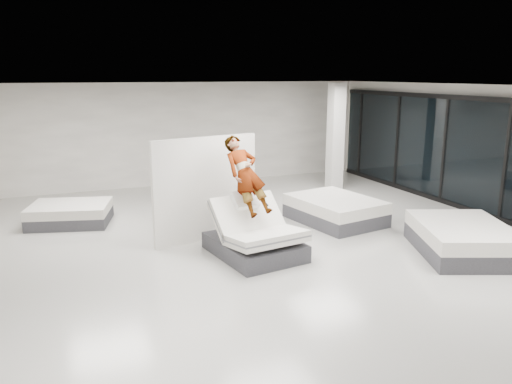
% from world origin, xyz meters
% --- Properties ---
extents(room, '(14.00, 14.04, 3.20)m').
position_xyz_m(room, '(0.00, 0.00, 1.60)').
color(room, '#B5B4AB').
rests_on(room, ground).
extents(hero_bed, '(1.66, 2.04, 1.21)m').
position_xyz_m(hero_bed, '(-0.39, 0.08, 0.36)').
color(hero_bed, '#3D3D43').
rests_on(hero_bed, floor).
extents(person, '(0.87, 1.71, 1.35)m').
position_xyz_m(person, '(-0.44, 0.41, 1.22)').
color(person, slate).
rests_on(person, hero_bed).
extents(remote, '(0.07, 0.15, 0.08)m').
position_xyz_m(remote, '(-0.17, 0.10, 1.01)').
color(remote, black).
rests_on(remote, person).
extents(divider_panel, '(2.38, 0.64, 2.19)m').
position_xyz_m(divider_panel, '(-0.97, 1.40, 1.10)').
color(divider_panel, silver).
rests_on(divider_panel, floor).
extents(flat_bed_right_far, '(1.92, 2.35, 0.58)m').
position_xyz_m(flat_bed_right_far, '(2.23, 1.47, 0.29)').
color(flat_bed_right_far, '#3D3D43').
rests_on(flat_bed_right_far, floor).
extents(flat_bed_right_near, '(2.34, 2.64, 0.60)m').
position_xyz_m(flat_bed_right_near, '(3.41, -1.36, 0.30)').
color(flat_bed_right_near, '#3D3D43').
rests_on(flat_bed_right_near, floor).
extents(flat_bed_left_far, '(2.05, 1.75, 0.49)m').
position_xyz_m(flat_bed_left_far, '(-3.63, 3.67, 0.24)').
color(flat_bed_left_far, '#3D3D43').
rests_on(flat_bed_left_far, floor).
extents(column, '(0.40, 0.40, 3.20)m').
position_xyz_m(column, '(4.00, 4.50, 1.60)').
color(column, silver).
rests_on(column, floor).
extents(storefront_glazing, '(0.12, 13.40, 2.92)m').
position_xyz_m(storefront_glazing, '(5.90, 0.00, 1.45)').
color(storefront_glazing, '#223039').
rests_on(storefront_glazing, floor).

